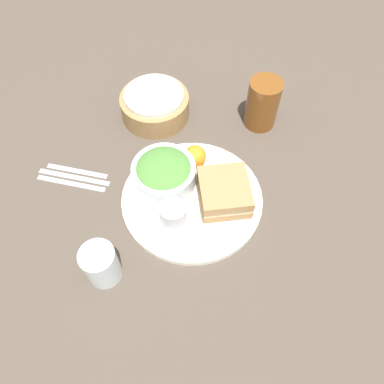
# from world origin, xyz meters

# --- Properties ---
(ground_plane) EXTENTS (4.00, 4.00, 0.00)m
(ground_plane) POSITION_xyz_m (0.00, 0.00, 0.00)
(ground_plane) COLOR #4C4238
(plate) EXTENTS (0.31, 0.31, 0.01)m
(plate) POSITION_xyz_m (0.00, 0.00, 0.01)
(plate) COLOR white
(plate) RESTS_ON ground_plane
(sandwich) EXTENTS (0.12, 0.13, 0.05)m
(sandwich) POSITION_xyz_m (0.07, 0.00, 0.04)
(sandwich) COLOR #A37A4C
(sandwich) RESTS_ON plate
(salad_bowl) EXTENTS (0.14, 0.14, 0.07)m
(salad_bowl) POSITION_xyz_m (-0.06, 0.03, 0.05)
(salad_bowl) COLOR silver
(salad_bowl) RESTS_ON plate
(dressing_cup) EXTENTS (0.06, 0.06, 0.04)m
(dressing_cup) POSITION_xyz_m (-0.04, -0.05, 0.04)
(dressing_cup) COLOR #99999E
(dressing_cup) RESTS_ON plate
(orange_wedge) EXTENTS (0.05, 0.05, 0.05)m
(orange_wedge) POSITION_xyz_m (0.00, 0.09, 0.04)
(orange_wedge) COLOR orange
(orange_wedge) RESTS_ON plate
(drink_glass) EXTENTS (0.08, 0.08, 0.13)m
(drink_glass) POSITION_xyz_m (0.15, 0.25, 0.06)
(drink_glass) COLOR brown
(drink_glass) RESTS_ON ground_plane
(bread_basket) EXTENTS (0.17, 0.17, 0.07)m
(bread_basket) POSITION_xyz_m (-0.11, 0.25, 0.03)
(bread_basket) COLOR #997547
(bread_basket) RESTS_ON ground_plane
(fork) EXTENTS (0.16, 0.04, 0.01)m
(fork) POSITION_xyz_m (-0.28, 0.02, 0.00)
(fork) COLOR #B2B2B7
(fork) RESTS_ON ground_plane
(knife) EXTENTS (0.17, 0.04, 0.01)m
(knife) POSITION_xyz_m (-0.28, 0.04, 0.00)
(knife) COLOR #B2B2B7
(knife) RESTS_ON ground_plane
(spoon) EXTENTS (0.15, 0.03, 0.01)m
(spoon) POSITION_xyz_m (-0.27, 0.06, 0.00)
(spoon) COLOR #B2B2B7
(spoon) RESTS_ON ground_plane
(water_glass) EXTENTS (0.07, 0.07, 0.09)m
(water_glass) POSITION_xyz_m (-0.16, -0.18, 0.04)
(water_glass) COLOR silver
(water_glass) RESTS_ON ground_plane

